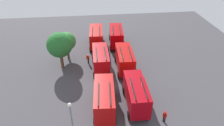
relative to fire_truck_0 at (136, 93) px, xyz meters
The scene contains 13 objects.
ground_plane 9.29m from the fire_truck_0, 13.96° to the left, with size 54.71×54.71×0.00m, color #423F44.
fire_truck_0 is the anchor object (origin of this frame).
fire_truck_1 8.65m from the fire_truck_0, ahead, with size 7.27×2.92×3.88m.
fire_truck_2 17.78m from the fire_truck_0, ahead, with size 7.37×3.21×3.88m.
fire_truck_3 4.24m from the fire_truck_0, 96.14° to the left, with size 7.35×3.15×3.88m.
fire_truck_4 9.93m from the fire_truck_0, 23.96° to the left, with size 7.21×2.78×3.88m.
fire_truck_5 18.40m from the fire_truck_0, 13.59° to the left, with size 7.31×3.05×3.88m.
firefighter_0 13.04m from the fire_truck_0, 28.14° to the left, with size 0.48×0.41×1.66m.
firefighter_1 4.54m from the fire_truck_0, 137.45° to the right, with size 0.48×0.43×1.64m.
tree_0 15.07m from the fire_truck_0, 45.11° to the left, with size 4.17×4.17×6.46m.
tree_1 16.77m from the fire_truck_0, 35.60° to the left, with size 3.28×3.28×5.09m.
traffic_cone_0 14.79m from the fire_truck_0, 25.74° to the left, with size 0.51×0.51×0.73m, color #F2600C.
lamppost 10.17m from the fire_truck_0, 129.35° to the left, with size 0.36×0.36×7.14m.
Camera 1 is at (-29.16, 3.30, 20.19)m, focal length 33.57 mm.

